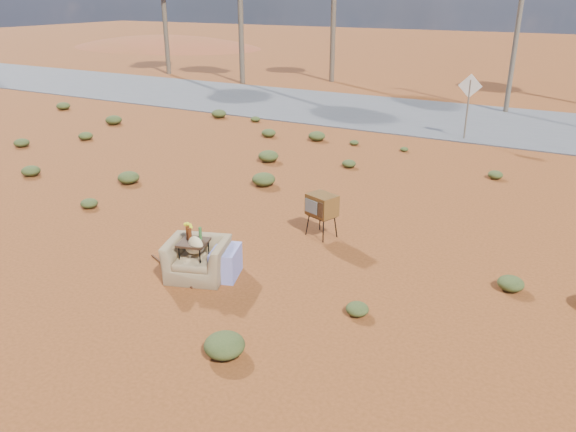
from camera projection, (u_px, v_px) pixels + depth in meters
The scene contains 10 objects.
ground at pixel (229, 274), 10.01m from camera, with size 140.00×140.00×0.00m, color brown.
highway at pixel (442, 118), 22.23m from camera, with size 140.00×7.00×0.04m, color #565659.
dirt_mound at pixel (166, 47), 51.06m from camera, with size 26.00×18.00×2.00m, color brown.
armchair at pixel (202, 254), 9.78m from camera, with size 1.34×1.12×0.91m.
tv_unit at pixel (322, 206), 11.31m from camera, with size 0.68×0.62×0.90m.
side_table at pixel (192, 239), 9.67m from camera, with size 0.58×0.58×0.97m.
rusty_bar at pixel (171, 271), 10.08m from camera, with size 0.04×0.04×1.58m, color #452412.
road_sign at pixel (469, 95), 18.57m from camera, with size 0.78×0.06×2.19m.
utility_pole_center at pixel (521, 7), 21.84m from camera, with size 1.40×0.20×8.00m.
scrub_patch at pixel (301, 189), 13.92m from camera, with size 17.49×8.07×0.33m.
Camera 1 is at (5.20, -7.31, 4.68)m, focal length 35.00 mm.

